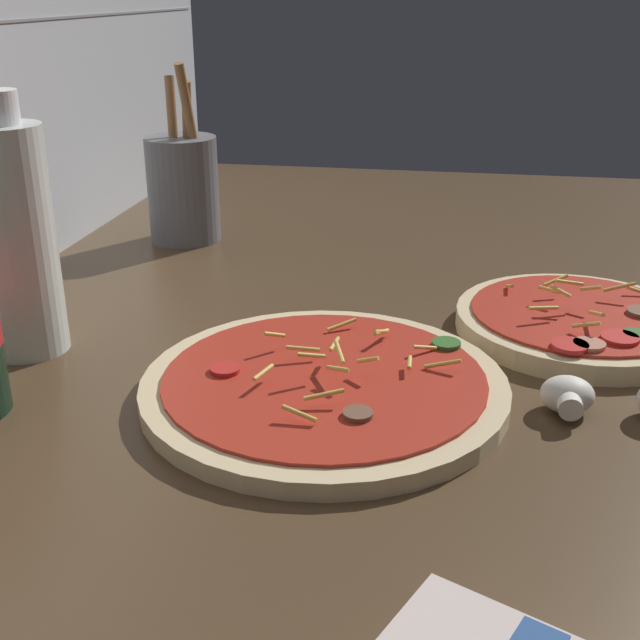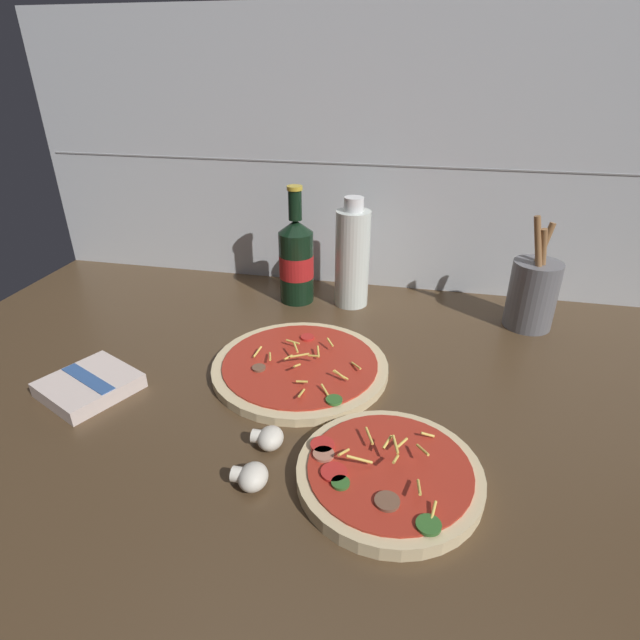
# 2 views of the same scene
# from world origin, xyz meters

# --- Properties ---
(counter_slab) EXTENTS (1.60, 0.90, 0.03)m
(counter_slab) POSITION_xyz_m (0.00, 0.00, 0.01)
(counter_slab) COLOR #4C3823
(counter_slab) RESTS_ON ground
(tile_backsplash) EXTENTS (1.60, 0.01, 0.60)m
(tile_backsplash) POSITION_xyz_m (0.00, 0.45, 0.30)
(tile_backsplash) COLOR silver
(tile_backsplash) RESTS_ON ground
(pizza_near) EXTENTS (0.23, 0.23, 0.05)m
(pizza_near) POSITION_xyz_m (0.08, -0.16, 0.04)
(pizza_near) COLOR beige
(pizza_near) RESTS_ON counter_slab
(pizza_far) EXTENTS (0.30, 0.30, 0.04)m
(pizza_far) POSITION_xyz_m (-0.09, 0.06, 0.03)
(pizza_far) COLOR beige
(pizza_far) RESTS_ON counter_slab
(beer_bottle) EXTENTS (0.07, 0.07, 0.25)m
(beer_bottle) POSITION_xyz_m (-0.16, 0.33, 0.12)
(beer_bottle) COLOR black
(beer_bottle) RESTS_ON counter_slab
(oil_bottle) EXTENTS (0.07, 0.07, 0.23)m
(oil_bottle) POSITION_xyz_m (-0.04, 0.34, 0.13)
(oil_bottle) COLOR silver
(oil_bottle) RESTS_ON counter_slab
(mushroom_left) EXTENTS (0.04, 0.04, 0.03)m
(mushroom_left) POSITION_xyz_m (-0.08, -0.13, 0.04)
(mushroom_left) COLOR white
(mushroom_left) RESTS_ON counter_slab
(mushroom_right) EXTENTS (0.05, 0.04, 0.03)m
(mushroom_right) POSITION_xyz_m (-0.08, -0.21, 0.04)
(mushroom_right) COLOR white
(mushroom_right) RESTS_ON counter_slab
(utensil_crock) EXTENTS (0.09, 0.09, 0.23)m
(utensil_crock) POSITION_xyz_m (0.32, 0.31, 0.10)
(utensil_crock) COLOR slate
(utensil_crock) RESTS_ON counter_slab
(dish_towel) EXTENTS (0.17, 0.17, 0.03)m
(dish_towel) POSITION_xyz_m (-0.40, -0.07, 0.04)
(dish_towel) COLOR beige
(dish_towel) RESTS_ON counter_slab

